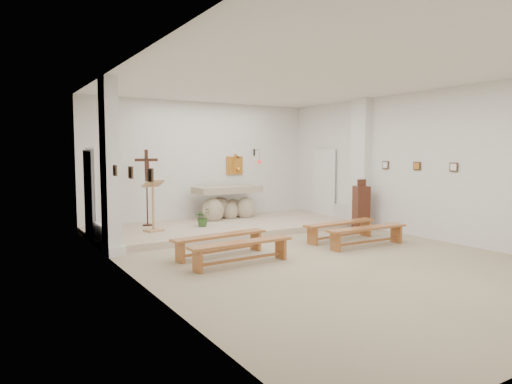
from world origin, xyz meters
TOP-DOWN VIEW (x-y plane):
  - ground at (0.00, 0.00)m, footprint 7.00×10.00m
  - wall_left at (-3.49, 0.00)m, footprint 0.02×10.00m
  - wall_right at (3.49, 0.00)m, footprint 0.02×10.00m
  - wall_back at (0.00, 4.99)m, footprint 7.00×0.02m
  - ceiling at (0.00, 0.00)m, footprint 7.00×10.00m
  - sanctuary_platform at (0.00, 3.50)m, footprint 6.98×3.00m
  - pilaster_left at (-3.37, 2.00)m, footprint 0.26×0.55m
  - pilaster_right at (3.37, 2.00)m, footprint 0.26×0.55m
  - gold_wall_relief at (1.05, 4.96)m, footprint 0.55×0.04m
  - sanctuary_lamp at (1.75, 4.71)m, footprint 0.11×0.36m
  - station_frame_left_front at (-3.47, -0.80)m, footprint 0.03×0.20m
  - station_frame_left_mid at (-3.47, 0.20)m, footprint 0.03×0.20m
  - station_frame_left_rear at (-3.47, 1.20)m, footprint 0.03×0.20m
  - station_frame_right_front at (3.47, -0.80)m, footprint 0.03×0.20m
  - station_frame_right_mid at (3.47, 0.20)m, footprint 0.03×0.20m
  - station_frame_right_rear at (3.47, 1.20)m, footprint 0.03×0.20m
  - radiator_left at (-3.43, 2.70)m, footprint 0.10×0.85m
  - radiator_right at (3.43, 2.70)m, footprint 0.10×0.85m
  - altar at (0.49, 4.40)m, footprint 2.00×0.93m
  - lectern at (-2.03, 3.38)m, footprint 0.51×0.46m
  - crucifix_stand at (-1.89, 4.29)m, footprint 0.59×0.26m
  - potted_plant at (-0.72, 3.44)m, footprint 0.54×0.51m
  - donation_pedestal at (3.05, 1.62)m, footprint 0.45×0.45m
  - bench_left_front at (-1.57, 0.77)m, footprint 2.08×0.56m
  - bench_right_front at (1.57, 0.77)m, footprint 2.08×0.50m
  - bench_left_second at (-1.57, -0.10)m, footprint 2.07×0.42m
  - bench_right_second at (1.57, -0.10)m, footprint 2.06×0.36m

SIDE VIEW (x-z plane):
  - ground at x=0.00m, z-range 0.00..0.00m
  - sanctuary_platform at x=0.00m, z-range 0.00..0.15m
  - radiator_left at x=-3.43m, z-range 0.01..0.53m
  - radiator_right at x=3.43m, z-range 0.01..0.53m
  - bench_left_front at x=-1.57m, z-range 0.11..0.54m
  - bench_right_front at x=1.57m, z-range 0.11..0.54m
  - bench_left_second at x=-1.57m, z-range 0.11..0.54m
  - bench_right_second at x=1.57m, z-range 0.11..0.54m
  - potted_plant at x=-0.72m, z-range 0.15..0.62m
  - altar at x=0.49m, z-range 0.03..1.05m
  - donation_pedestal at x=3.05m, z-range -0.08..1.26m
  - lectern at x=-2.03m, z-range 0.14..1.41m
  - crucifix_stand at x=-1.89m, z-range 0.30..2.27m
  - gold_wall_relief at x=1.05m, z-range 1.38..1.92m
  - station_frame_left_front at x=-3.47m, z-range 1.62..1.82m
  - station_frame_left_mid at x=-3.47m, z-range 1.62..1.82m
  - station_frame_left_rear at x=-3.47m, z-range 1.62..1.82m
  - station_frame_right_front at x=3.47m, z-range 1.62..1.82m
  - station_frame_right_mid at x=3.47m, z-range 1.62..1.82m
  - station_frame_right_rear at x=3.47m, z-range 1.62..1.82m
  - wall_left at x=-3.49m, z-range 0.00..3.50m
  - wall_right at x=3.49m, z-range 0.00..3.50m
  - wall_back at x=0.00m, z-range 0.00..3.50m
  - pilaster_left at x=-3.37m, z-range 0.00..3.50m
  - pilaster_right at x=3.37m, z-range 0.00..3.50m
  - sanctuary_lamp at x=1.75m, z-range 1.59..2.03m
  - ceiling at x=0.00m, z-range 3.48..3.50m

